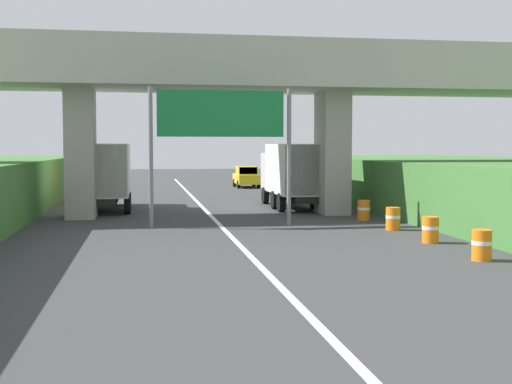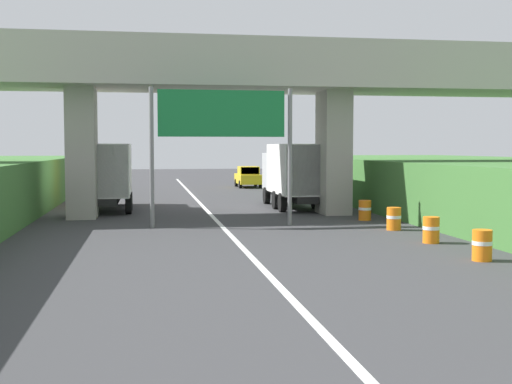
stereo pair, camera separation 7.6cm
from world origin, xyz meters
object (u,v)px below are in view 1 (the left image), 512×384
at_px(construction_barrel_3, 430,230).
at_px(construction_barrel_5, 364,210).
at_px(truck_orange, 107,173).
at_px(overhead_highway_sign, 221,123).
at_px(construction_barrel_4, 393,218).
at_px(truck_silver, 292,172).
at_px(construction_barrel_2, 482,245).
at_px(car_yellow, 246,177).

relative_size(construction_barrel_3, construction_barrel_5, 1.00).
bearing_deg(truck_orange, construction_barrel_5, -30.62).
distance_m(overhead_highway_sign, construction_barrel_5, 7.71).
bearing_deg(construction_barrel_4, truck_silver, 99.93).
bearing_deg(construction_barrel_2, construction_barrel_3, 89.11).
height_order(car_yellow, construction_barrel_5, car_yellow).
distance_m(truck_orange, car_yellow, 21.28).
distance_m(car_yellow, construction_barrel_2, 36.50).
height_order(truck_silver, construction_barrel_4, truck_silver).
distance_m(truck_silver, construction_barrel_5, 7.03).
bearing_deg(construction_barrel_5, overhead_highway_sign, -168.36).
height_order(overhead_highway_sign, construction_barrel_3, overhead_highway_sign).
bearing_deg(construction_barrel_3, construction_barrel_2, -90.89).
xyz_separation_m(construction_barrel_2, construction_barrel_4, (0.11, 7.29, 0.00)).
height_order(overhead_highway_sign, construction_barrel_5, overhead_highway_sign).
bearing_deg(construction_barrel_2, construction_barrel_5, 89.31).
height_order(truck_orange, truck_silver, same).
relative_size(construction_barrel_4, construction_barrel_5, 1.00).
bearing_deg(construction_barrel_3, overhead_highway_sign, 137.65).
height_order(car_yellow, construction_barrel_3, car_yellow).
distance_m(construction_barrel_2, construction_barrel_4, 7.29).
xyz_separation_m(construction_barrel_2, construction_barrel_5, (0.13, 10.93, 0.00)).
bearing_deg(construction_barrel_4, construction_barrel_2, -90.85).
bearing_deg(construction_barrel_5, construction_barrel_4, -90.39).
height_order(truck_silver, car_yellow, truck_silver).
bearing_deg(truck_orange, truck_silver, -1.41).
distance_m(construction_barrel_2, construction_barrel_3, 3.65).
xyz_separation_m(car_yellow, construction_barrel_4, (1.42, -29.19, -0.40)).
distance_m(construction_barrel_4, construction_barrel_5, 3.64).
height_order(overhead_highway_sign, construction_barrel_2, overhead_highway_sign).
height_order(truck_orange, car_yellow, truck_orange).
bearing_deg(car_yellow, truck_orange, -118.56).
distance_m(overhead_highway_sign, construction_barrel_4, 7.91).
distance_m(truck_silver, construction_barrel_4, 10.53).
bearing_deg(construction_barrel_4, construction_barrel_3, -90.80).
distance_m(overhead_highway_sign, car_yellow, 27.59).
relative_size(truck_orange, construction_barrel_3, 8.11).
height_order(overhead_highway_sign, construction_barrel_4, overhead_highway_sign).
xyz_separation_m(truck_orange, construction_barrel_3, (11.53, -14.16, -1.47)).
distance_m(truck_orange, construction_barrel_4, 15.71).
bearing_deg(truck_orange, construction_barrel_2, -57.19).
distance_m(overhead_highway_sign, construction_barrel_3, 9.59).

